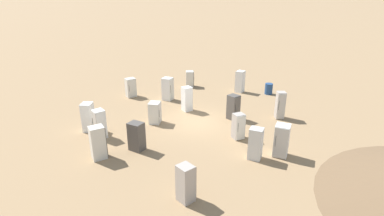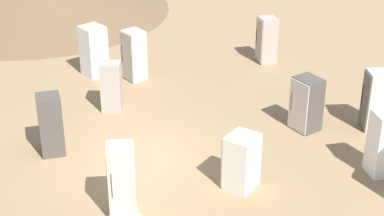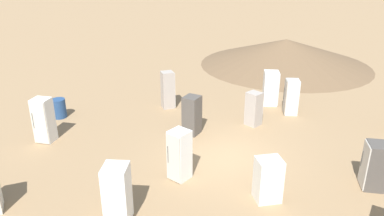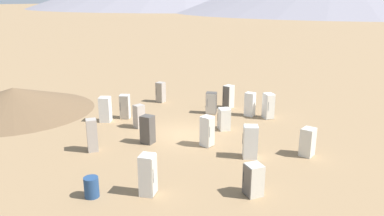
{
  "view_description": "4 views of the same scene",
  "coord_description": "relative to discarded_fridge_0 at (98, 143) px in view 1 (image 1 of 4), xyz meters",
  "views": [
    {
      "loc": [
        -16.5,
        8.82,
        8.3
      ],
      "look_at": [
        -0.71,
        0.82,
        1.44
      ],
      "focal_mm": 28.0,
      "sensor_mm": 36.0,
      "label": 1
    },
    {
      "loc": [
        15.03,
        1.1,
        9.22
      ],
      "look_at": [
        -0.01,
        1.41,
        1.62
      ],
      "focal_mm": 60.0,
      "sensor_mm": 36.0,
      "label": 2
    },
    {
      "loc": [
        10.26,
        7.89,
        7.35
      ],
      "look_at": [
        0.47,
        -1.47,
        1.8
      ],
      "focal_mm": 35.0,
      "sensor_mm": 36.0,
      "label": 3
    },
    {
      "loc": [
        16.16,
        -15.99,
        8.56
      ],
      "look_at": [
        0.58,
        0.23,
        1.88
      ],
      "focal_mm": 35.0,
      "sensor_mm": 36.0,
      "label": 4
    }
  ],
  "objects": [
    {
      "name": "discarded_fridge_4",
      "position": [
        9.11,
        -4.37,
        -0.11
      ],
      "size": [
        0.77,
        0.85,
        1.6
      ],
      "rotation": [
        0.0,
        0.0,
        1.67
      ],
      "color": "beige",
      "rests_on": "ground_plane"
    },
    {
      "name": "discarded_fridge_1",
      "position": [
        3.8,
        -0.1,
        0.01
      ],
      "size": [
        0.98,
        0.92,
        1.86
      ],
      "rotation": [
        0.0,
        0.0,
        4.21
      ],
      "color": "white",
      "rests_on": "ground_plane"
    },
    {
      "name": "discarded_fridge_10",
      "position": [
        -1.42,
        -7.94,
        -0.12
      ],
      "size": [
        0.64,
        0.66,
        1.59
      ],
      "rotation": [
        0.0,
        0.0,
        1.51
      ],
      "color": "#A89E93",
      "rests_on": "ground_plane"
    },
    {
      "name": "discarded_fridge_0",
      "position": [
        0.0,
        0.0,
        0.0
      ],
      "size": [
        0.68,
        0.82,
        1.83
      ],
      "rotation": [
        0.0,
        0.0,
        3.2
      ],
      "color": "beige",
      "rests_on": "ground_plane"
    },
    {
      "name": "discarded_fridge_13",
      "position": [
        3.03,
        -4.28,
        -0.18
      ],
      "size": [
        1.05,
        1.04,
        1.46
      ],
      "rotation": [
        0.0,
        0.0,
        2.52
      ],
      "color": "silver",
      "rests_on": "ground_plane"
    },
    {
      "name": "discarded_fridge_9",
      "position": [
        6.03,
        -13.34,
        0.04
      ],
      "size": [
        0.92,
        0.93,
        1.91
      ],
      "rotation": [
        0.0,
        0.0,
        5.24
      ],
      "color": "white",
      "rests_on": "ground_plane"
    },
    {
      "name": "discarded_fridge_7",
      "position": [
        4.12,
        -7.19,
        0.0
      ],
      "size": [
        0.73,
        0.68,
        1.83
      ],
      "rotation": [
        0.0,
        0.0,
        4.79
      ],
      "color": "white",
      "rests_on": "ground_plane"
    },
    {
      "name": "discarded_fridge_2",
      "position": [
        -4.16,
        -8.8,
        -0.02
      ],
      "size": [
        1.05,
        1.05,
        1.8
      ],
      "rotation": [
        0.0,
        0.0,
        0.69
      ],
      "color": "white",
      "rests_on": "ground_plane"
    },
    {
      "name": "discarded_fridge_11",
      "position": [
        2.48,
        -0.55,
        -0.03
      ],
      "size": [
        0.79,
        0.75,
        1.78
      ],
      "rotation": [
        0.0,
        0.0,
        0.21
      ],
      "color": "white",
      "rests_on": "ground_plane"
    },
    {
      "name": "discarded_fridge_3",
      "position": [
        -3.78,
        -7.38,
        -0.04
      ],
      "size": [
        0.92,
        0.92,
        1.76
      ],
      "rotation": [
        0.0,
        0.0,
        3.82
      ],
      "color": "silver",
      "rests_on": "ground_plane"
    },
    {
      "name": "discarded_fridge_15",
      "position": [
        -0.14,
        -12.36,
        0.05
      ],
      "size": [
        0.81,
        0.78,
        1.92
      ],
      "rotation": [
        0.0,
        0.0,
        1.1
      ],
      "color": "#A89E93",
      "rests_on": "ground_plane"
    },
    {
      "name": "discarded_fridge_12",
      "position": [
        -0.0,
        -2.09,
        -0.1
      ],
      "size": [
        1.02,
        0.99,
        1.64
      ],
      "rotation": [
        0.0,
        0.0,
        3.72
      ],
      "color": "#4C4742",
      "rests_on": "ground_plane"
    },
    {
      "name": "rusty_barrel",
      "position": [
        4.4,
        -15.24,
        -0.45
      ],
      "size": [
        0.66,
        0.66,
        0.94
      ],
      "color": "navy",
      "rests_on": "ground_plane"
    },
    {
      "name": "ground_plane",
      "position": [
        1.78,
        -6.9,
        -0.92
      ],
      "size": [
        1000.0,
        1000.0,
        0.0
      ],
      "primitive_type": "plane",
      "color": "#937551"
    },
    {
      "name": "discarded_fridge_14",
      "position": [
        -5.24,
        -2.6,
        -0.07
      ],
      "size": [
        0.77,
        0.76,
        1.69
      ],
      "rotation": [
        0.0,
        0.0,
        3.38
      ],
      "color": "#A89E93",
      "rests_on": "ground_plane"
    },
    {
      "name": "discarded_fridge_6",
      "position": [
        1.21,
        -9.37,
        -0.05
      ],
      "size": [
        0.88,
        0.8,
        1.74
      ],
      "rotation": [
        0.0,
        0.0,
        1.83
      ],
      "color": "#4C4742",
      "rests_on": "ground_plane"
    },
    {
      "name": "discarded_fridge_5",
      "position": [
        9.48,
        -10.12,
        -0.18
      ],
      "size": [
        0.95,
        0.96,
        1.47
      ],
      "rotation": [
        0.0,
        0.0,
        2.71
      ],
      "color": "beige",
      "rests_on": "ground_plane"
    },
    {
      "name": "discarded_fridge_8",
      "position": [
        6.98,
        -6.85,
        0.01
      ],
      "size": [
        1.05,
        1.04,
        1.86
      ],
      "rotation": [
        0.0,
        0.0,
        2.25
      ],
      "color": "white",
      "rests_on": "ground_plane"
    }
  ]
}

